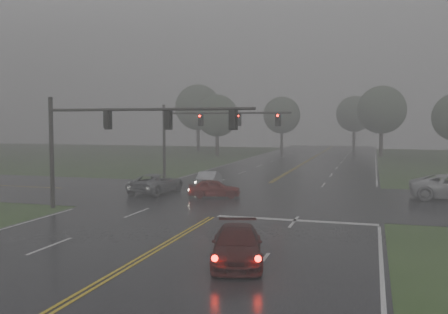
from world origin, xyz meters
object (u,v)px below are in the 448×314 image
(sedan_maroon, at_px, (237,263))
(signal_gantry_near, at_px, (110,130))
(signal_gantry_far, at_px, (202,127))
(sedan_red, at_px, (214,197))
(car_grey, at_px, (157,193))
(sedan_silver, at_px, (210,188))

(sedan_maroon, distance_m, signal_gantry_near, 13.73)
(signal_gantry_near, relative_size, signal_gantry_far, 1.06)
(sedan_maroon, relative_size, sedan_red, 1.24)
(sedan_red, xyz_separation_m, signal_gantry_near, (-4.18, -6.80, 4.73))
(car_grey, relative_size, signal_gantry_far, 0.43)
(sedan_silver, xyz_separation_m, signal_gantry_far, (-2.56, 5.47, 4.79))
(sedan_maroon, bearing_deg, signal_gantry_far, 97.41)
(signal_gantry_near, bearing_deg, signal_gantry_far, 90.92)
(sedan_red, xyz_separation_m, car_grey, (-4.73, 0.84, 0.00))
(sedan_red, xyz_separation_m, sedan_silver, (-1.90, 4.63, 0.00))
(sedan_silver, bearing_deg, sedan_maroon, 103.46)
(sedan_maroon, distance_m, sedan_silver, 21.12)
(sedan_red, xyz_separation_m, signal_gantry_far, (-4.45, 10.09, 4.79))
(sedan_maroon, bearing_deg, car_grey, 108.69)
(sedan_red, distance_m, signal_gantry_near, 9.28)
(sedan_red, bearing_deg, car_grey, 64.71)
(sedan_red, relative_size, sedan_silver, 0.90)
(sedan_maroon, distance_m, sedan_red, 16.12)
(sedan_maroon, height_order, car_grey, car_grey)
(sedan_maroon, bearing_deg, signal_gantry_near, 125.51)
(sedan_silver, relative_size, car_grey, 0.79)
(sedan_silver, bearing_deg, sedan_red, 104.64)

